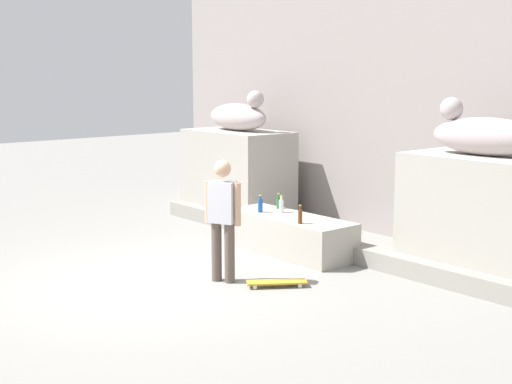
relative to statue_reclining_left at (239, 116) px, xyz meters
name	(u,v)px	position (x,y,z in m)	size (l,w,h in m)	color
ground_plane	(150,283)	(2.67, -3.69, -1.99)	(40.00, 40.00, 0.00)	gray
facade_wall	(393,36)	(2.67, 1.26, 1.43)	(11.06, 0.60, 6.84)	gray
pedestal_left	(238,174)	(-0.04, 0.00, -1.13)	(2.12, 1.23, 1.70)	#A39E93
pedestal_right	(483,217)	(5.37, 0.00, -1.13)	(2.12, 1.23, 1.70)	#A39E93
statue_reclining_left	(239,116)	(0.00, 0.00, 0.00)	(1.62, 0.61, 0.78)	#B4A5A4
statue_reclining_right	(485,135)	(5.34, 0.00, 0.00)	(1.65, 0.72, 0.78)	#B4A5A4
ledge_block	(289,234)	(2.67, -1.14, -1.69)	(2.27, 0.83, 0.59)	#A39E93
skater	(223,215)	(3.24, -2.89, -1.06)	(0.50, 0.33, 1.67)	brown
skateboard	(277,282)	(3.91, -2.50, -1.92)	(0.61, 0.77, 0.08)	gold
bottle_green	(278,202)	(2.10, -0.86, -1.29)	(0.06, 0.06, 0.26)	#1E722D
bottle_brown	(300,216)	(3.20, -1.40, -1.28)	(0.07, 0.07, 0.28)	#593314
bottle_blue	(260,205)	(2.14, -1.28, -1.28)	(0.08, 0.08, 0.28)	#194C99
bottle_clear	(281,206)	(2.38, -1.04, -1.28)	(0.08, 0.08, 0.27)	silver
stair_step	(312,240)	(2.67, -0.64, -1.85)	(7.52, 0.50, 0.26)	gray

